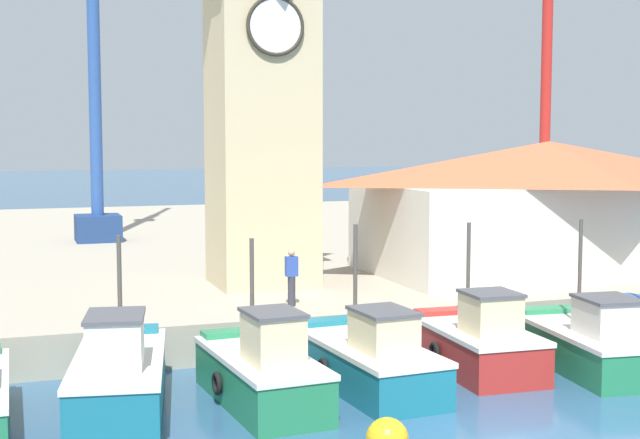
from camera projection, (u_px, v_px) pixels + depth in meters
quay_wharf at (213, 247)px, 42.99m from camera, size 120.00×40.00×1.11m
fishing_boat_left_outer at (119, 377)px, 18.85m from camera, size 2.75×5.37×3.73m
fishing_boat_left_inner at (262, 371)px, 19.48m from camera, size 2.09×4.69×3.61m
fishing_boat_mid_left at (368, 359)px, 20.77m from camera, size 2.23×5.15×3.79m
fishing_boat_center at (477, 343)px, 22.29m from camera, size 2.20×4.30×3.70m
fishing_boat_mid_right at (591, 343)px, 22.47m from camera, size 2.67×5.04×3.76m
clock_tower at (261, 78)px, 28.17m from camera, size 3.57×3.57×14.08m
warehouse_right at (548, 205)px, 31.74m from camera, size 13.05×7.11×4.60m
port_crane_near at (95, 70)px, 40.26m from camera, size 3.51×8.78×19.66m
port_crane_far at (543, 82)px, 47.06m from camera, size 2.46×9.79×19.21m
mooring_buoy at (387, 439)px, 16.14m from camera, size 0.79×0.79×0.79m
dock_worker_near_tower at (292, 276)px, 25.00m from camera, size 0.34×0.22×1.62m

